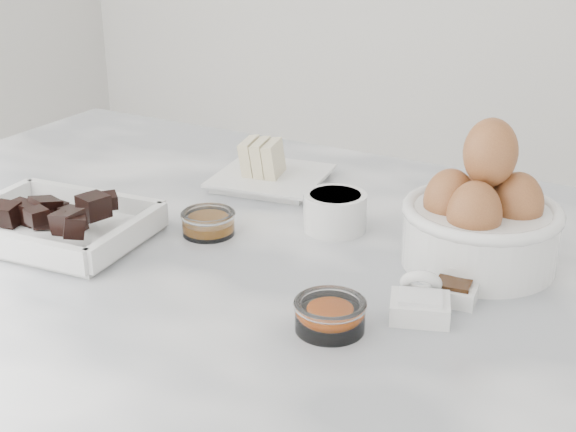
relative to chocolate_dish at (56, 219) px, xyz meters
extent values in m
cube|color=white|center=(0.23, 0.08, -0.04)|extent=(1.20, 0.80, 0.04)
cube|color=white|center=(0.00, 0.00, -0.02)|extent=(0.22, 0.17, 0.01)
cube|color=white|center=(0.13, 0.28, -0.02)|extent=(0.15, 0.15, 0.01)
cube|color=white|center=(0.13, 0.28, -0.01)|extent=(0.17, 0.17, 0.00)
cylinder|color=white|center=(0.28, 0.18, 0.00)|extent=(0.08, 0.08, 0.05)
cylinder|color=white|center=(0.28, 0.18, 0.02)|extent=(0.06, 0.06, 0.01)
cylinder|color=white|center=(0.46, 0.17, 0.01)|extent=(0.17, 0.17, 0.07)
torus|color=white|center=(0.46, 0.17, 0.04)|extent=(0.17, 0.17, 0.01)
ellipsoid|color=#9C5E32|center=(0.49, 0.18, 0.05)|extent=(0.06, 0.06, 0.07)
ellipsoid|color=#9C5E32|center=(0.42, 0.17, 0.05)|extent=(0.06, 0.06, 0.07)
ellipsoid|color=#9C5E32|center=(0.46, 0.21, 0.05)|extent=(0.06, 0.06, 0.07)
ellipsoid|color=#9C5E32|center=(0.45, 0.14, 0.05)|extent=(0.06, 0.06, 0.07)
ellipsoid|color=#9C5E32|center=(0.46, 0.17, 0.11)|extent=(0.06, 0.06, 0.07)
cylinder|color=white|center=(0.15, 0.10, -0.01)|extent=(0.06, 0.06, 0.03)
torus|color=white|center=(0.15, 0.10, 0.00)|extent=(0.07, 0.07, 0.01)
cylinder|color=orange|center=(0.15, 0.10, -0.01)|extent=(0.05, 0.05, 0.01)
cylinder|color=white|center=(0.38, -0.03, -0.01)|extent=(0.07, 0.07, 0.03)
torus|color=white|center=(0.38, -0.03, 0.00)|extent=(0.07, 0.07, 0.01)
ellipsoid|color=orange|center=(0.38, -0.03, -0.01)|extent=(0.04, 0.04, 0.02)
cube|color=white|center=(0.46, 0.08, -0.01)|extent=(0.05, 0.04, 0.02)
cube|color=black|center=(0.46, 0.08, 0.00)|extent=(0.04, 0.03, 0.00)
torus|color=white|center=(0.46, 0.10, 0.00)|extent=(0.04, 0.03, 0.03)
cube|color=white|center=(0.44, 0.03, -0.01)|extent=(0.07, 0.06, 0.02)
cube|color=white|center=(0.44, 0.03, 0.00)|extent=(0.05, 0.05, 0.00)
torus|color=white|center=(0.43, 0.05, 0.00)|extent=(0.05, 0.05, 0.04)
camera|label=1|loc=(0.66, -0.63, 0.36)|focal=50.00mm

